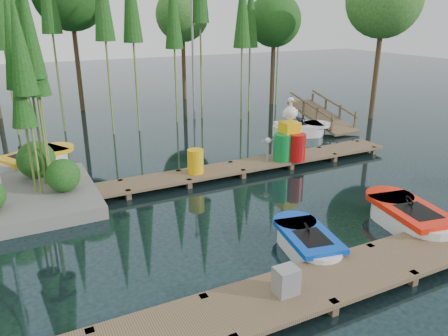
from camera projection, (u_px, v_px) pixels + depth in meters
name	position (u px, v px, depth m)	size (l,w,h in m)	color
ground_plane	(216.00, 211.00, 12.68)	(90.00, 90.00, 0.00)	#1C3135
near_dock	(313.00, 286.00, 8.82)	(18.00, 1.50, 0.50)	brown
far_dock	(211.00, 172.00, 15.13)	(15.00, 1.20, 0.50)	brown
lamp_rear	(192.00, 37.00, 22.19)	(0.30, 0.30, 7.25)	gray
ramp	(322.00, 116.00, 21.77)	(1.50, 3.94, 1.49)	brown
boat_blue	(307.00, 243.00, 10.48)	(1.50, 2.55, 0.81)	white
boat_red	(409.00, 218.00, 11.64)	(1.77, 3.07, 0.97)	white
boat_yellow_far	(35.00, 161.00, 16.05)	(3.20, 2.56, 1.46)	white
boat_white_far	(299.00, 129.00, 20.41)	(2.97, 2.02, 1.29)	white
utility_cabinet	(286.00, 281.00, 8.42)	(0.45, 0.38, 0.55)	gray
yellow_barrel	(195.00, 161.00, 14.73)	(0.55, 0.55, 0.82)	yellow
drum_cluster	(290.00, 141.00, 16.09)	(1.34, 1.22, 2.30)	#0E7F30
seagull_post	(268.00, 145.00, 15.88)	(0.55, 0.30, 0.88)	gray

